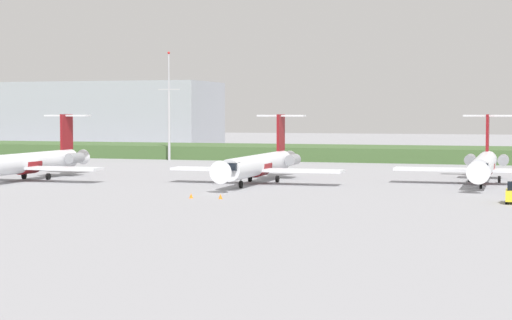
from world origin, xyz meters
TOP-DOWN VIEW (x-y plane):
  - ground_plane at (0.00, 30.00)m, footprint 500.00×500.00m
  - grass_berm at (0.00, 71.77)m, footprint 320.00×20.00m
  - regional_jet_nearest at (-30.76, 7.82)m, footprint 22.81×31.00m
  - regional_jet_second at (0.65, 12.71)m, footprint 22.81×31.00m
  - regional_jet_third at (28.83, 20.62)m, footprint 22.81×31.00m
  - antenna_mast at (-31.64, 59.40)m, footprint 4.40×0.50m
  - distant_hangar at (-73.24, 107.87)m, footprint 64.27×24.20m
  - safety_cone_front_marker at (-0.61, -8.87)m, footprint 0.44×0.44m
  - safety_cone_mid_marker at (2.68, -8.65)m, footprint 0.44×0.44m

SIDE VIEW (x-z plane):
  - ground_plane at x=0.00m, z-range 0.00..0.00m
  - safety_cone_front_marker at x=-0.61m, z-range 0.00..0.55m
  - safety_cone_mid_marker at x=2.68m, z-range 0.00..0.55m
  - grass_berm at x=0.00m, z-range 0.00..2.62m
  - regional_jet_nearest at x=-30.76m, z-range -1.96..7.04m
  - regional_jet_second at x=0.65m, z-range -1.96..7.04m
  - regional_jet_third at x=28.83m, z-range -1.96..7.04m
  - distant_hangar at x=-73.24m, z-range 0.00..16.90m
  - antenna_mast at x=-31.64m, z-range -1.74..19.18m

